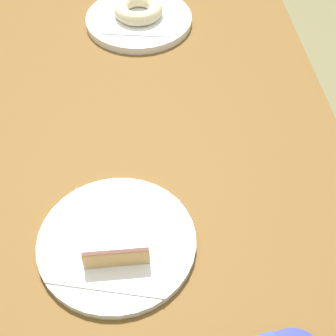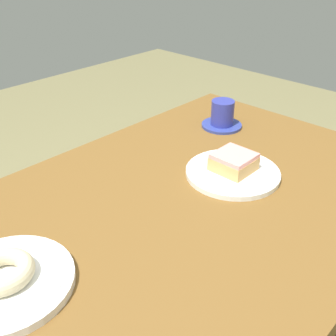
{
  "view_description": "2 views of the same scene",
  "coord_description": "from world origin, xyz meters",
  "px_view_note": "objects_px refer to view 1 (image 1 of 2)",
  "views": [
    {
      "loc": [
        -0.59,
        -0.02,
        1.33
      ],
      "look_at": [
        -0.11,
        -0.07,
        0.76
      ],
      "focal_mm": 52.64,
      "sensor_mm": 36.0,
      "label": 1
    },
    {
      "loc": [
        0.52,
        0.49,
        1.24
      ],
      "look_at": [
        -0.07,
        -0.07,
        0.77
      ],
      "focal_mm": 44.15,
      "sensor_mm": 36.0,
      "label": 2
    }
  ],
  "objects_px": {
    "plate_sugar_ring": "(139,20)",
    "plate_glazed_square": "(117,242)",
    "donut_glazed_square": "(115,230)",
    "donut_sugar_ring": "(138,9)"
  },
  "relations": [
    {
      "from": "donut_sugar_ring",
      "to": "plate_sugar_ring",
      "type": "bearing_deg",
      "value": 0.0
    },
    {
      "from": "plate_sugar_ring",
      "to": "plate_glazed_square",
      "type": "height_order",
      "value": "plate_sugar_ring"
    },
    {
      "from": "plate_glazed_square",
      "to": "donut_glazed_square",
      "type": "height_order",
      "value": "donut_glazed_square"
    },
    {
      "from": "donut_glazed_square",
      "to": "plate_glazed_square",
      "type": "bearing_deg",
      "value": -90.0
    },
    {
      "from": "plate_sugar_ring",
      "to": "donut_sugar_ring",
      "type": "distance_m",
      "value": 0.03
    },
    {
      "from": "plate_sugar_ring",
      "to": "plate_glazed_square",
      "type": "distance_m",
      "value": 0.56
    },
    {
      "from": "plate_glazed_square",
      "to": "donut_glazed_square",
      "type": "relative_size",
      "value": 2.55
    },
    {
      "from": "plate_glazed_square",
      "to": "plate_sugar_ring",
      "type": "bearing_deg",
      "value": -6.49
    },
    {
      "from": "plate_sugar_ring",
      "to": "donut_glazed_square",
      "type": "distance_m",
      "value": 0.56
    },
    {
      "from": "plate_sugar_ring",
      "to": "donut_sugar_ring",
      "type": "relative_size",
      "value": 2.21
    }
  ]
}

